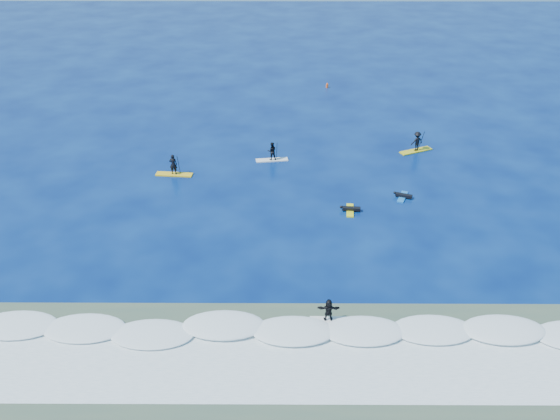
{
  "coord_description": "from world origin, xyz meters",
  "views": [
    {
      "loc": [
        0.37,
        -37.46,
        23.92
      ],
      "look_at": [
        0.18,
        2.83,
        0.6
      ],
      "focal_mm": 40.0,
      "sensor_mm": 36.0,
      "label": 1
    }
  ],
  "objects_px": {
    "sup_paddler_right": "(417,143)",
    "prone_paddler_near": "(350,209)",
    "wave_surfer": "(329,311)",
    "sup_paddler_center": "(272,153)",
    "sup_paddler_left": "(174,168)",
    "prone_paddler_far": "(403,196)",
    "marker_buoy": "(327,85)"
  },
  "relations": [
    {
      "from": "sup_paddler_center",
      "to": "prone_paddler_near",
      "type": "xyz_separation_m",
      "value": [
        6.12,
        -8.92,
        -0.6
      ]
    },
    {
      "from": "sup_paddler_left",
      "to": "prone_paddler_far",
      "type": "distance_m",
      "value": 19.16
    },
    {
      "from": "sup_paddler_left",
      "to": "marker_buoy",
      "type": "distance_m",
      "value": 26.66
    },
    {
      "from": "sup_paddler_center",
      "to": "sup_paddler_right",
      "type": "xyz_separation_m",
      "value": [
        13.15,
        2.02,
        0.12
      ]
    },
    {
      "from": "sup_paddler_left",
      "to": "wave_surfer",
      "type": "distance_m",
      "value": 22.46
    },
    {
      "from": "sup_paddler_left",
      "to": "wave_surfer",
      "type": "bearing_deg",
      "value": -52.96
    },
    {
      "from": "sup_paddler_right",
      "to": "sup_paddler_left",
      "type": "bearing_deg",
      "value": 167.67
    },
    {
      "from": "sup_paddler_left",
      "to": "marker_buoy",
      "type": "relative_size",
      "value": 4.8
    },
    {
      "from": "prone_paddler_near",
      "to": "prone_paddler_far",
      "type": "height_order",
      "value": "prone_paddler_near"
    },
    {
      "from": "prone_paddler_near",
      "to": "prone_paddler_far",
      "type": "relative_size",
      "value": 1.04
    },
    {
      "from": "sup_paddler_left",
      "to": "prone_paddler_far",
      "type": "relative_size",
      "value": 1.61
    },
    {
      "from": "sup_paddler_left",
      "to": "prone_paddler_far",
      "type": "xyz_separation_m",
      "value": [
        18.76,
        -3.9,
        -0.55
      ]
    },
    {
      "from": "sup_paddler_left",
      "to": "marker_buoy",
      "type": "bearing_deg",
      "value": 62.53
    },
    {
      "from": "prone_paddler_far",
      "to": "wave_surfer",
      "type": "relative_size",
      "value": 0.93
    },
    {
      "from": "sup_paddler_left",
      "to": "sup_paddler_right",
      "type": "distance_m",
      "value": 21.97
    },
    {
      "from": "sup_paddler_center",
      "to": "sup_paddler_right",
      "type": "distance_m",
      "value": 13.31
    },
    {
      "from": "prone_paddler_near",
      "to": "marker_buoy",
      "type": "relative_size",
      "value": 3.09
    },
    {
      "from": "sup_paddler_right",
      "to": "marker_buoy",
      "type": "distance_m",
      "value": 18.95
    },
    {
      "from": "sup_paddler_center",
      "to": "prone_paddler_near",
      "type": "distance_m",
      "value": 10.84
    },
    {
      "from": "prone_paddler_far",
      "to": "wave_surfer",
      "type": "xyz_separation_m",
      "value": [
        -6.87,
        -15.16,
        0.72
      ]
    },
    {
      "from": "wave_surfer",
      "to": "sup_paddler_center",
      "type": "bearing_deg",
      "value": 100.18
    },
    {
      "from": "sup_paddler_right",
      "to": "wave_surfer",
      "type": "relative_size",
      "value": 1.5
    },
    {
      "from": "prone_paddler_far",
      "to": "sup_paddler_center",
      "type": "bearing_deg",
      "value": 78.5
    },
    {
      "from": "sup_paddler_right",
      "to": "prone_paddler_near",
      "type": "relative_size",
      "value": 1.56
    },
    {
      "from": "marker_buoy",
      "to": "prone_paddler_near",
      "type": "bearing_deg",
      "value": -89.93
    },
    {
      "from": "sup_paddler_left",
      "to": "sup_paddler_center",
      "type": "height_order",
      "value": "sup_paddler_left"
    },
    {
      "from": "sup_paddler_right",
      "to": "wave_surfer",
      "type": "distance_m",
      "value": 25.78
    },
    {
      "from": "sup_paddler_left",
      "to": "prone_paddler_near",
      "type": "height_order",
      "value": "sup_paddler_left"
    },
    {
      "from": "prone_paddler_far",
      "to": "marker_buoy",
      "type": "distance_m",
      "value": 26.73
    },
    {
      "from": "wave_surfer",
      "to": "prone_paddler_far",
      "type": "bearing_deg",
      "value": 66.42
    },
    {
      "from": "sup_paddler_center",
      "to": "sup_paddler_right",
      "type": "relative_size",
      "value": 0.92
    },
    {
      "from": "marker_buoy",
      "to": "wave_surfer",
      "type": "bearing_deg",
      "value": -93.4
    }
  ]
}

